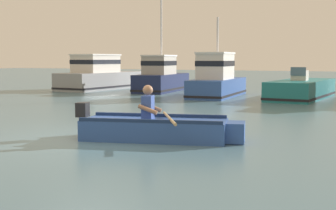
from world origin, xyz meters
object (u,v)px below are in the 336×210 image
Objects in this scene: moored_boat_grey at (100,76)px; moored_boat_navy at (161,78)px; moored_boat_blue at (217,80)px; rowboat_with_person at (158,128)px; moored_boat_teal at (302,90)px.

moored_boat_navy reaches higher than moored_boat_grey.
moored_boat_navy is (4.09, -0.21, -0.02)m from moored_boat_grey.
moored_boat_blue is at bearing -15.12° from moored_boat_grey.
moored_boat_teal reaches higher than rowboat_with_person.
moored_boat_grey is (-10.89, 13.66, 0.51)m from rowboat_with_person.
moored_boat_navy reaches higher than rowboat_with_person.
moored_boat_navy is 4.35m from moored_boat_blue.
moored_boat_grey is at bearing 172.62° from moored_boat_teal.
rowboat_with_person is 17.48m from moored_boat_grey.
rowboat_with_person is 11.88m from moored_boat_blue.
moored_boat_teal is at bearing -7.38° from moored_boat_grey.
moored_boat_grey reaches higher than moored_boat_teal.
moored_boat_navy is at bearing 153.49° from moored_boat_blue.
moored_boat_navy is (-6.80, 13.45, 0.49)m from rowboat_with_person.
moored_boat_teal is (0.82, 12.14, 0.14)m from rowboat_with_person.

